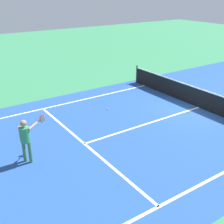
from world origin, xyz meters
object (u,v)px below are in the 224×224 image
at_px(net, 200,98).
at_px(player_near, 26,136).
at_px(tennis_ball_mid_court, 108,109).
at_px(tennis_ball_near_net, 189,112).

xyz_separation_m(net, player_near, (-0.03, -8.53, 0.46)).
height_order(net, tennis_ball_mid_court, net).
bearing_deg(tennis_ball_mid_court, player_near, -64.29).
bearing_deg(player_near, net, 89.83).
xyz_separation_m(player_near, tennis_ball_near_net, (0.22, 7.61, -0.92)).
bearing_deg(tennis_ball_mid_court, net, 59.41).
height_order(player_near, tennis_ball_mid_court, player_near).
bearing_deg(tennis_ball_near_net, tennis_ball_mid_court, -130.09).
xyz_separation_m(net, tennis_ball_mid_court, (-2.28, -3.85, -0.46)).
height_order(net, tennis_ball_near_net, net).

